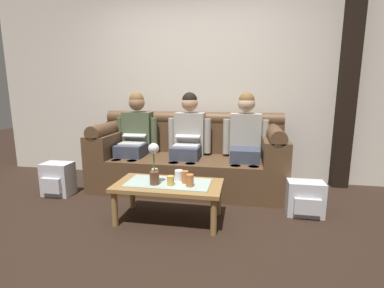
% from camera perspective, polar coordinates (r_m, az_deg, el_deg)
% --- Properties ---
extents(ground_plane, '(14.00, 14.00, 0.00)m').
position_cam_1_polar(ground_plane, '(2.69, -5.79, -16.75)').
color(ground_plane, black).
extents(back_wall_patterned, '(6.00, 0.12, 2.90)m').
position_cam_1_polar(back_wall_patterned, '(4.05, 0.73, 13.72)').
color(back_wall_patterned, beige).
rests_on(back_wall_patterned, ground_plane).
extents(timber_pillar, '(0.20, 0.20, 2.90)m').
position_cam_1_polar(timber_pillar, '(4.07, 29.13, 12.38)').
color(timber_pillar, black).
rests_on(timber_pillar, ground_plane).
extents(couch, '(2.38, 0.88, 0.96)m').
position_cam_1_polar(couch, '(3.63, -0.73, -3.14)').
color(couch, '#513823').
rests_on(couch, ground_plane).
extents(person_left, '(0.56, 0.67, 1.22)m').
position_cam_1_polar(person_left, '(3.77, -11.42, 1.66)').
color(person_left, '#383D4C').
rests_on(person_left, ground_plane).
extents(person_middle, '(0.56, 0.67, 1.22)m').
position_cam_1_polar(person_middle, '(3.57, -0.76, 1.37)').
color(person_middle, '#383D4C').
rests_on(person_middle, ground_plane).
extents(person_right, '(0.56, 0.67, 1.22)m').
position_cam_1_polar(person_right, '(3.50, 10.74, 1.01)').
color(person_right, '#383D4C').
rests_on(person_right, ground_plane).
extents(coffee_table, '(1.02, 0.52, 0.38)m').
position_cam_1_polar(coffee_table, '(2.73, -4.79, -8.84)').
color(coffee_table, olive).
rests_on(coffee_table, ground_plane).
extents(flower_vase, '(0.10, 0.10, 0.39)m').
position_cam_1_polar(flower_vase, '(2.61, -7.70, -3.88)').
color(flower_vase, brown).
rests_on(flower_vase, coffee_table).
extents(cup_near_left, '(0.07, 0.07, 0.09)m').
position_cam_1_polar(cup_near_left, '(2.62, -4.36, -7.38)').
color(cup_near_left, gold).
rests_on(cup_near_left, coffee_table).
extents(cup_near_right, '(0.07, 0.07, 0.11)m').
position_cam_1_polar(cup_near_right, '(2.58, -0.45, -7.37)').
color(cup_near_right, '#B26633').
rests_on(cup_near_right, coffee_table).
extents(cup_far_center, '(0.06, 0.06, 0.11)m').
position_cam_1_polar(cup_far_center, '(2.78, -7.53, -6.09)').
color(cup_far_center, '#DBB77A').
rests_on(cup_far_center, coffee_table).
extents(cup_far_left, '(0.06, 0.06, 0.12)m').
position_cam_1_polar(cup_far_left, '(2.67, -1.39, -6.69)').
color(cup_far_left, '#B26633').
rests_on(cup_far_left, coffee_table).
extents(cup_far_right, '(0.08, 0.08, 0.10)m').
position_cam_1_polar(cup_far_right, '(2.74, -2.67, -6.38)').
color(cup_far_right, silver).
rests_on(cup_far_right, coffee_table).
extents(backpack_left, '(0.34, 0.28, 0.39)m').
position_cam_1_polar(backpack_left, '(3.76, -25.55, -6.47)').
color(backpack_left, '#B7B7BC').
rests_on(backpack_left, ground_plane).
extents(backpack_right, '(0.35, 0.26, 0.35)m').
position_cam_1_polar(backpack_right, '(3.09, 21.95, -10.27)').
color(backpack_right, '#B7B7BC').
rests_on(backpack_right, ground_plane).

